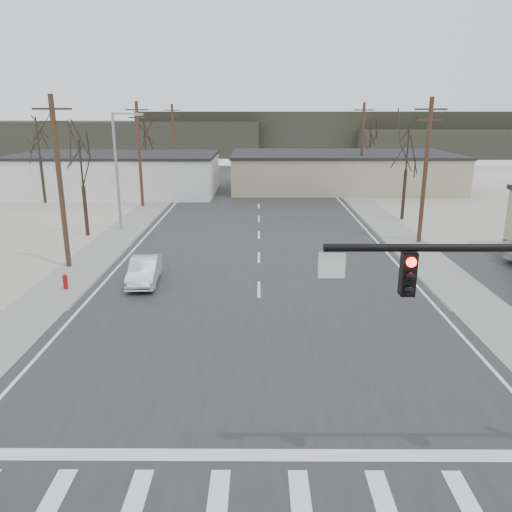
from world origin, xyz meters
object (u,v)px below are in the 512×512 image
at_px(fire_hydrant, 65,282).
at_px(sedan_crossing, 144,271).
at_px(car_far_a, 304,183).
at_px(car_far_b, 255,171).

xyz_separation_m(fire_hydrant, sedan_crossing, (3.95, 1.05, 0.28)).
distance_m(car_far_a, car_far_b, 15.20).
bearing_deg(fire_hydrant, car_far_b, 78.89).
relative_size(sedan_crossing, car_far_b, 1.16).
xyz_separation_m(fire_hydrant, car_far_b, (9.60, 48.87, 0.21)).
distance_m(fire_hydrant, car_far_b, 49.81).
bearing_deg(sedan_crossing, car_far_a, 66.83).
relative_size(car_far_a, car_far_b, 1.40).
bearing_deg(car_far_b, sedan_crossing, -119.04).
height_order(sedan_crossing, car_far_b, sedan_crossing).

